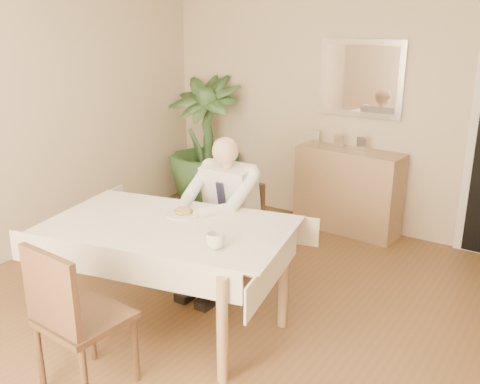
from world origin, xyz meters
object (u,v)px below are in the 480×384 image
Objects in this scene: seated_man at (219,208)px; chair_far at (239,224)px; dining_table at (169,235)px; sideboard at (348,191)px; potted_palm at (205,143)px; coffee_mug at (216,241)px; chair_near at (71,313)px.

chair_far is at bearing 90.00° from seated_man.
chair_far is at bearing 77.58° from dining_table.
sideboard is 0.72× the size of potted_palm.
chair_far is at bearing 116.72° from coffee_mug.
sideboard is at bearing 93.43° from coffee_mug.
chair_far is at bearing 95.98° from chair_near.
seated_man reaches higher than sideboard.
chair_far is 1.82m from chair_near.
potted_palm is at bearing -169.89° from sideboard.
seated_man is at bearing 77.58° from dining_table.
chair_near is at bearing -86.77° from seated_man.
coffee_mug is (0.51, -1.02, 0.34)m from chair_far.
chair_near is 1.54m from seated_man.
sideboard is (0.36, 1.75, -0.26)m from seated_man.
coffee_mug is at bearing -51.26° from potted_palm.
seated_man is 0.90m from coffee_mug.
chair_far is 0.55× the size of potted_palm.
sideboard is at bearing 82.22° from chair_far.
potted_palm is at bearing 130.44° from seated_man.
chair_near is 0.64× the size of potted_palm.
dining_table is 1.29× the size of potted_palm.
potted_palm is (-1.34, 1.57, 0.06)m from seated_man.
sideboard is (0.28, 3.29, -0.11)m from chair_near.
potted_palm is at bearing 117.90° from chair_near.
chair_far is 0.77× the size of sideboard.
dining_table is 15.52× the size of coffee_mug.
dining_table is 0.90m from chair_far.
coffee_mug is 2.96m from potted_palm.
potted_palm reaches higher than chair_far.
sideboard is at bearing 68.77° from dining_table.
dining_table is at bearing -58.25° from potted_palm.
chair_near is (0.09, -1.82, 0.08)m from chair_far.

